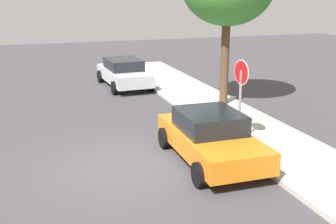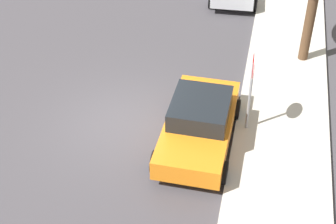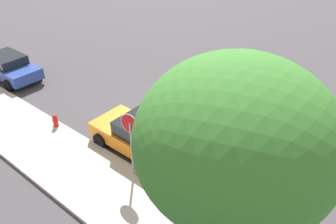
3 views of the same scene
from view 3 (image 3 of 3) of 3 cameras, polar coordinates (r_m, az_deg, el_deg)
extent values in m
plane|color=#423F44|center=(14.60, 3.11, -2.56)|extent=(60.00, 60.00, 0.00)
cube|color=beige|center=(11.90, -11.02, -12.73)|extent=(32.00, 2.79, 0.14)
cylinder|color=gray|center=(11.41, -6.29, -6.80)|extent=(0.08, 0.08, 2.41)
cylinder|color=white|center=(10.73, -6.65, -2.13)|extent=(0.76, 0.08, 0.76)
cylinder|color=red|center=(10.73, -6.65, -2.13)|extent=(0.71, 0.08, 0.71)
cube|color=orange|center=(12.97, -4.69, -4.53)|extent=(4.20, 1.89, 0.59)
cube|color=black|center=(12.56, -4.37, -2.71)|extent=(1.88, 1.64, 0.55)
cylinder|color=black|center=(13.53, -11.73, -4.89)|extent=(0.64, 0.23, 0.64)
cylinder|color=black|center=(14.49, -6.21, -1.50)|extent=(0.64, 0.23, 0.64)
cylinder|color=black|center=(11.89, -2.68, -10.35)|extent=(0.64, 0.23, 0.64)
cylinder|color=black|center=(12.97, 2.79, -6.02)|extent=(0.64, 0.23, 0.64)
cube|color=#2D479E|center=(20.64, -26.22, 7.05)|extent=(4.59, 1.71, 0.59)
cube|color=black|center=(20.30, -26.36, 8.27)|extent=(2.07, 1.50, 0.47)
cylinder|color=black|center=(19.78, -21.78, 6.17)|extent=(0.64, 0.22, 0.64)
cylinder|color=black|center=(19.13, -26.02, 4.20)|extent=(0.64, 0.22, 0.64)
cylinder|color=black|center=(22.38, -26.04, 8.19)|extent=(0.64, 0.22, 0.64)
ellipsoid|color=#387A2D|center=(5.93, 11.64, -4.95)|extent=(3.67, 3.67, 3.14)
cylinder|color=red|center=(15.12, -18.94, -1.89)|extent=(0.22, 0.22, 0.55)
sphere|color=red|center=(14.94, -19.16, -0.83)|extent=(0.21, 0.21, 0.21)
cylinder|color=red|center=(15.20, -19.29, -1.51)|extent=(0.08, 0.09, 0.09)
camera|label=1|loc=(21.56, -17.45, 21.46)|focal=45.00mm
camera|label=2|loc=(19.54, -40.53, 31.11)|focal=55.00mm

